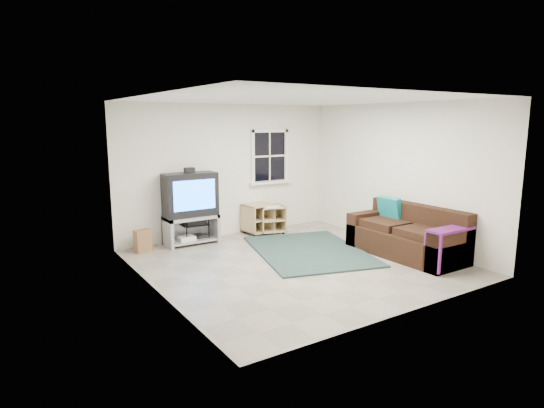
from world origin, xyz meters
TOP-DOWN VIEW (x-y plane):
  - room at (0.95, 2.27)m, footprint 4.60×4.62m
  - tv_unit at (-0.95, 2.03)m, footprint 0.98×0.49m
  - av_rack at (-0.85, 2.10)m, footprint 0.49×0.35m
  - side_table_left at (0.50, 2.06)m, footprint 0.56×0.56m
  - side_table_right at (0.76, 1.95)m, footprint 0.62×0.62m
  - sofa at (1.86, -0.67)m, footprint 0.90×2.03m
  - shag_rug at (0.59, 0.41)m, footprint 2.38×2.85m
  - paper_bag at (-1.88, 1.99)m, footprint 0.30×0.22m

SIDE VIEW (x-z plane):
  - shag_rug at x=0.59m, z-range 0.00..0.03m
  - paper_bag at x=-1.88m, z-range 0.00..0.39m
  - side_table_left at x=0.50m, z-range 0.02..0.63m
  - side_table_right at x=0.76m, z-range 0.03..0.62m
  - sofa at x=1.86m, z-range -0.14..0.79m
  - av_rack at x=-0.85m, z-range -0.06..0.91m
  - tv_unit at x=-0.95m, z-range 0.07..1.50m
  - room at x=0.95m, z-range -0.82..3.78m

